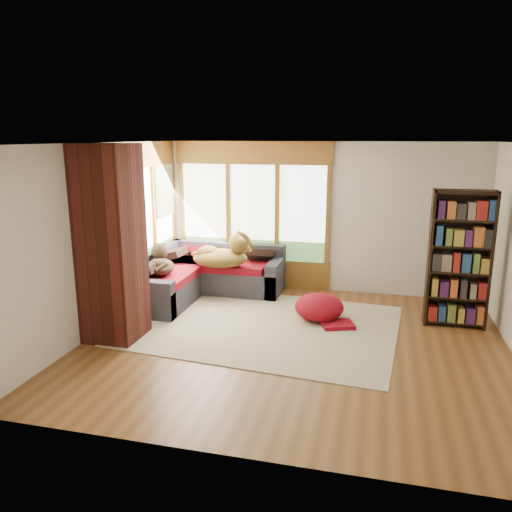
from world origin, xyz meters
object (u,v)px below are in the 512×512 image
at_px(bookshelf, 459,260).
at_px(dog_brindle, 160,261).
at_px(sectional_sofa, 199,278).
at_px(pouf, 319,306).
at_px(brick_chimney, 111,244).
at_px(dog_tan, 225,252).
at_px(area_rug, 264,325).

height_order(bookshelf, dog_brindle, bookshelf).
relative_size(sectional_sofa, pouf, 3.01).
xyz_separation_m(sectional_sofa, dog_brindle, (-0.41, -0.65, 0.43)).
height_order(brick_chimney, dog_tan, brick_chimney).
bearing_deg(bookshelf, dog_tan, 173.56).
distance_m(area_rug, pouf, 0.89).
bearing_deg(area_rug, dog_brindle, 164.49).
relative_size(sectional_sofa, bookshelf, 1.12).
bearing_deg(bookshelf, sectional_sofa, 173.36).
height_order(brick_chimney, area_rug, brick_chimney).
bearing_deg(brick_chimney, pouf, 26.98).
bearing_deg(bookshelf, dog_brindle, -177.76).
distance_m(area_rug, dog_tan, 1.64).
height_order(pouf, dog_tan, dog_tan).
xyz_separation_m(dog_tan, dog_brindle, (-0.91, -0.58, -0.07)).
relative_size(area_rug, bookshelf, 1.90).
bearing_deg(dog_brindle, brick_chimney, 153.25).
relative_size(brick_chimney, sectional_sofa, 1.18).
relative_size(brick_chimney, dog_brindle, 3.22).
distance_m(brick_chimney, dog_tan, 2.24).
relative_size(brick_chimney, dog_tan, 2.50).
height_order(area_rug, pouf, pouf).
relative_size(bookshelf, dog_brindle, 2.44).
bearing_deg(dog_brindle, pouf, -116.91).
bearing_deg(sectional_sofa, brick_chimney, -107.01).
bearing_deg(dog_tan, sectional_sofa, 161.51).
height_order(brick_chimney, pouf, brick_chimney).
distance_m(pouf, dog_tan, 1.89).
bearing_deg(sectional_sofa, area_rug, -44.03).
distance_m(sectional_sofa, area_rug, 1.86).
xyz_separation_m(sectional_sofa, pouf, (2.17, -0.72, -0.09)).
bearing_deg(brick_chimney, dog_brindle, 88.71).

